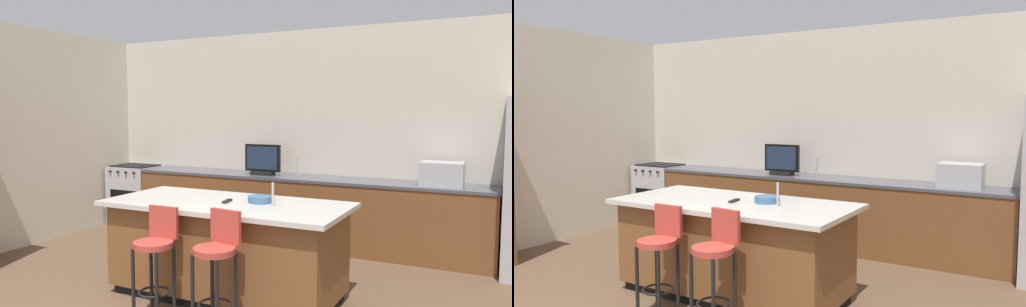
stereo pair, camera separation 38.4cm
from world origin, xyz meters
The scene contains 14 objects.
wall_back centered at (0.00, 4.70, 1.45)m, with size 7.10×0.12×2.90m, color beige.
wall_left centered at (-3.35, 2.35, 1.45)m, with size 0.12×5.10×2.90m, color beige.
counter_back centered at (-0.10, 4.32, 0.46)m, with size 4.85×0.62×0.92m.
kitchen_island centered at (-0.02, 2.27, 0.47)m, with size 2.32×1.08×0.92m.
range_oven centered at (-2.88, 4.32, 0.47)m, with size 0.71×0.63×0.94m.
microwave centered at (1.69, 4.32, 1.06)m, with size 0.48×0.36×0.28m, color #B7BABF.
tv_monitor centered at (-0.61, 4.27, 1.11)m, with size 0.52×0.16×0.42m.
sink_faucet_back centered at (-0.16, 4.42, 1.04)m, with size 0.02×0.02×0.24m, color #B2B2B7.
sink_faucet_island centered at (0.47, 2.27, 1.03)m, with size 0.02×0.02×0.22m, color #B2B2B7.
bar_stool_left centered at (-0.31, 1.55, 0.57)m, with size 0.34×0.34×0.96m.
bar_stool_right centered at (0.32, 1.52, 0.60)m, with size 0.34×0.36×0.99m.
fruit_bowl centered at (0.28, 2.38, 0.95)m, with size 0.24×0.24×0.06m, color #3F668C.
cell_phone centered at (0.26, 2.43, 0.93)m, with size 0.07×0.15×0.01m, color black.
tv_remote centered at (-0.01, 2.25, 0.93)m, with size 0.04×0.17×0.02m, color black.
Camera 1 is at (2.33, -1.78, 1.78)m, focal length 34.73 mm.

